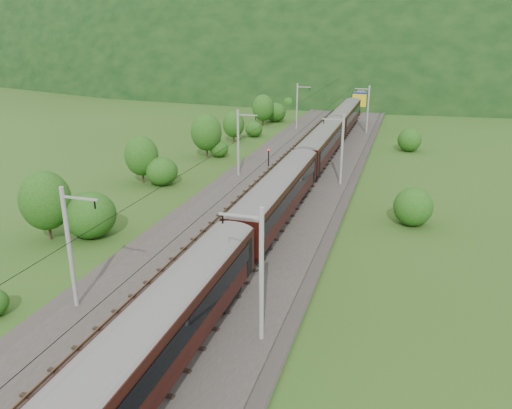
# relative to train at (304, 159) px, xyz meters

# --- Properties ---
(ground) EXTENTS (600.00, 600.00, 0.00)m
(ground) POSITION_rel_train_xyz_m (-2.40, -29.46, -3.53)
(ground) COLOR #304916
(ground) RESTS_ON ground
(railbed) EXTENTS (14.00, 220.00, 0.30)m
(railbed) POSITION_rel_train_xyz_m (-2.40, -19.46, -3.38)
(railbed) COLOR #38332D
(railbed) RESTS_ON ground
(track_left) EXTENTS (2.40, 220.00, 0.27)m
(track_left) POSITION_rel_train_xyz_m (-4.80, -19.46, -3.16)
(track_left) COLOR brown
(track_left) RESTS_ON railbed
(track_right) EXTENTS (2.40, 220.00, 0.27)m
(track_right) POSITION_rel_train_xyz_m (-0.00, -19.46, -3.16)
(track_right) COLOR brown
(track_right) RESTS_ON railbed
(catenary_left) EXTENTS (2.54, 192.28, 8.00)m
(catenary_left) POSITION_rel_train_xyz_m (-8.52, 2.54, 0.97)
(catenary_left) COLOR gray
(catenary_left) RESTS_ON railbed
(catenary_right) EXTENTS (2.54, 192.28, 8.00)m
(catenary_right) POSITION_rel_train_xyz_m (3.72, 2.54, 0.97)
(catenary_right) COLOR gray
(catenary_right) RESTS_ON railbed
(overhead_wires) EXTENTS (4.83, 198.00, 0.03)m
(overhead_wires) POSITION_rel_train_xyz_m (-2.40, -19.46, 3.57)
(overhead_wires) COLOR black
(overhead_wires) RESTS_ON ground
(mountain_main) EXTENTS (504.00, 360.00, 244.00)m
(mountain_main) POSITION_rel_train_xyz_m (-2.40, 230.54, -3.53)
(mountain_main) COLOR black
(mountain_main) RESTS_ON ground
(mountain_ridge) EXTENTS (336.00, 280.00, 132.00)m
(mountain_ridge) POSITION_rel_train_xyz_m (-122.40, 270.54, -3.53)
(mountain_ridge) COLOR black
(mountain_ridge) RESTS_ON ground
(train) EXTENTS (2.98, 143.76, 5.19)m
(train) POSITION_rel_train_xyz_m (0.00, 0.00, 0.00)
(train) COLOR black
(train) RESTS_ON ground
(hazard_post_near) EXTENTS (0.16, 0.16, 1.49)m
(hazard_post_near) POSITION_rel_train_xyz_m (-2.83, 38.41, -2.49)
(hazard_post_near) COLOR red
(hazard_post_near) RESTS_ON railbed
(hazard_post_far) EXTENTS (0.15, 0.15, 1.39)m
(hazard_post_far) POSITION_rel_train_xyz_m (-2.14, 21.33, -2.54)
(hazard_post_far) COLOR red
(hazard_post_far) RESTS_ON railbed
(signal) EXTENTS (0.25, 0.25, 2.29)m
(signal) POSITION_rel_train_xyz_m (-6.28, 7.79, -1.89)
(signal) COLOR black
(signal) RESTS_ON railbed
(vegetation_left) EXTENTS (11.54, 140.65, 7.09)m
(vegetation_left) POSITION_rel_train_xyz_m (-16.96, -14.06, -0.58)
(vegetation_left) COLOR #214612
(vegetation_left) RESTS_ON ground
(vegetation_right) EXTENTS (4.80, 94.01, 3.20)m
(vegetation_right) POSITION_rel_train_xyz_m (11.30, -2.80, -2.06)
(vegetation_right) COLOR #214612
(vegetation_right) RESTS_ON ground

